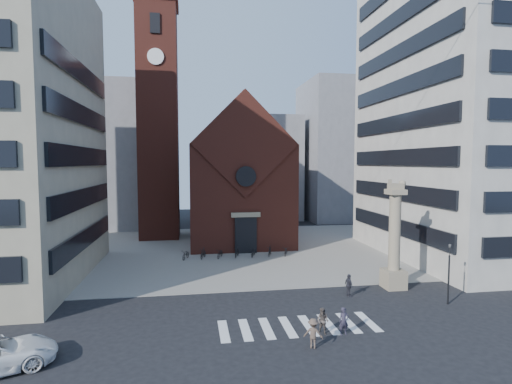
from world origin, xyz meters
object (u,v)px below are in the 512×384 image
pedestrian_1 (323,321)px  pedestrian_2 (349,285)px  traffic_light (449,272)px  scooter_0 (186,254)px  lion_column (394,245)px  pedestrian_0 (344,321)px

pedestrian_1 → pedestrian_2: bearing=100.7°
traffic_light → scooter_0: bearing=138.8°
scooter_0 → lion_column: bearing=-17.9°
pedestrian_2 → scooter_0: (-12.18, 13.47, -0.32)m
lion_column → pedestrian_0: 10.76m
pedestrian_1 → scooter_0: size_ratio=0.85×
lion_column → scooter_0: bearing=143.6°
lion_column → pedestrian_0: lion_column is taller
pedestrian_0 → pedestrian_1: size_ratio=1.04×
traffic_light → pedestrian_2: 6.98m
pedestrian_1 → pedestrian_2: size_ratio=0.91×
pedestrian_0 → pedestrian_1: (-1.18, 0.27, -0.03)m
lion_column → traffic_light: bearing=-63.5°
lion_column → pedestrian_0: bearing=-133.3°
traffic_light → scooter_0: 24.58m
pedestrian_2 → scooter_0: pedestrian_2 is taller
pedestrian_0 → scooter_0: 21.81m
pedestrian_1 → pedestrian_2: 7.21m
pedestrian_0 → scooter_0: size_ratio=0.88×
traffic_light → scooter_0: size_ratio=2.37×
traffic_light → pedestrian_1: size_ratio=2.78×
pedestrian_2 → lion_column: bearing=-81.6°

